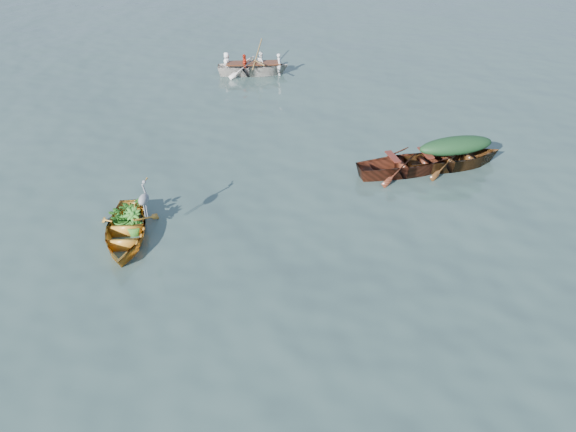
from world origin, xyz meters
name	(u,v)px	position (x,y,z in m)	size (l,w,h in m)	color
ground	(282,267)	(0.00, 0.00, 0.00)	(140.00, 140.00, 0.00)	#394F4A
yellow_dinghy	(127,239)	(-3.92, 0.40, 0.00)	(1.45, 3.34, 0.91)	gold
green_tarp_boat	(452,167)	(4.14, 5.64, 0.00)	(1.31, 4.20, 0.97)	#573314
open_wooden_boat	(407,173)	(2.81, 5.03, 0.00)	(1.32, 4.26, 0.99)	#622918
rowed_boat	(253,75)	(-3.61, 12.73, 0.00)	(1.25, 4.17, 0.99)	silver
green_tarp_cover	(456,145)	(4.14, 5.64, 0.74)	(0.72, 2.31, 0.52)	#193F1E
thwart_benches	(409,157)	(2.81, 5.03, 0.51)	(0.79, 2.13, 0.04)	#531C13
heron	(145,205)	(-3.41, 0.61, 0.92)	(0.28, 0.40, 0.92)	gray
dinghy_weeds	(126,201)	(-4.05, 0.94, 0.76)	(0.70, 0.90, 0.60)	#27651A
rowers	(253,54)	(-3.61, 12.73, 0.87)	(1.13, 2.92, 0.76)	silver
oars	(253,63)	(-3.61, 12.73, 0.52)	(2.60, 0.60, 0.06)	olive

